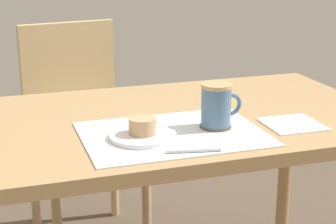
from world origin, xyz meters
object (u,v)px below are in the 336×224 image
dining_table (152,143)px  pastry_plate (143,136)px  pastry (143,126)px  wooden_chair (80,123)px  coffee_mug (217,105)px

dining_table → pastry_plate: pastry_plate is taller
dining_table → pastry: 0.21m
pastry_plate → pastry: bearing=0.0°
wooden_chair → dining_table: bearing=90.4°
dining_table → wooden_chair: 0.70m
dining_table → pastry_plate: bearing=-113.4°
dining_table → pastry: (-0.07, -0.17, 0.11)m
wooden_chair → coffee_mug: 0.90m
wooden_chair → pastry: (0.03, -0.84, 0.26)m
wooden_chair → coffee_mug: wooden_chair is taller
pastry_plate → pastry: 0.03m
wooden_chair → pastry_plate: 0.87m
pastry_plate → pastry: (0.00, 0.00, 0.03)m
dining_table → pastry: pastry is taller
pastry → coffee_mug: size_ratio=0.61×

